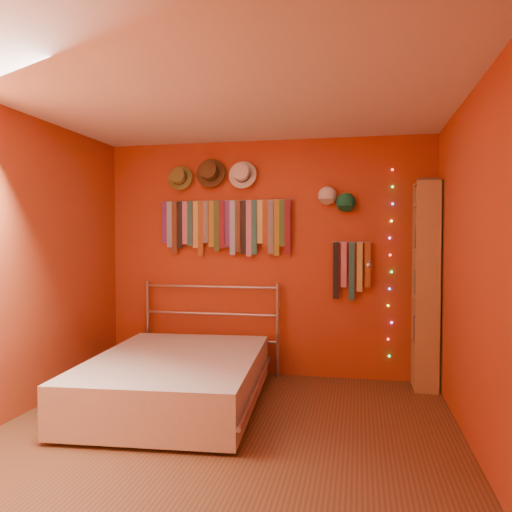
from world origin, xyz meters
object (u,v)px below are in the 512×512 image
Objects in this scene: tie_rack at (226,224)px; reading_lamp at (369,265)px; bookshelf at (431,284)px; bed at (176,378)px.

tie_rack is 1.56m from reading_lamp.
bed is at bearing -157.76° from bookshelf.
bookshelf is at bearing -0.78° from reading_lamp.
bookshelf is 2.55m from bed.
bookshelf reaches higher than reading_lamp.
reading_lamp is 0.14× the size of bookshelf.
bookshelf reaches higher than tie_rack.
bed is (-1.66, -0.93, -0.97)m from reading_lamp.
bed is (-2.24, -0.92, -0.79)m from bookshelf.
tie_rack reaches higher than reading_lamp.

